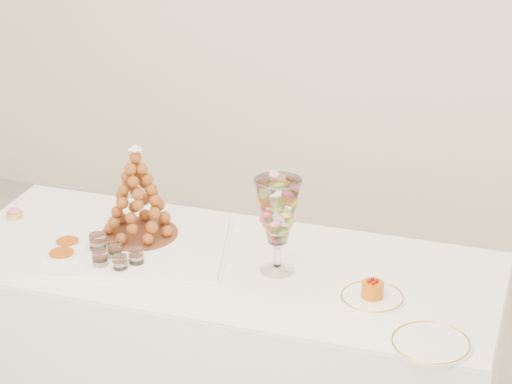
% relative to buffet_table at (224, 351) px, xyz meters
% --- Properties ---
extents(buffet_table, '(1.92, 0.79, 0.72)m').
position_rel_buffet_table_xyz_m(buffet_table, '(0.00, 0.00, 0.00)').
color(buffet_table, white).
rests_on(buffet_table, ground).
extents(lace_tray, '(0.74, 0.63, 0.02)m').
position_rel_buffet_table_xyz_m(lace_tray, '(-0.33, -0.00, 0.37)').
color(lace_tray, white).
rests_on(lace_tray, buffet_table).
extents(macaron_vase, '(0.15, 0.15, 0.34)m').
position_rel_buffet_table_xyz_m(macaron_vase, '(0.20, 0.00, 0.58)').
color(macaron_vase, white).
rests_on(macaron_vase, buffet_table).
extents(cake_plate, '(0.21, 0.21, 0.01)m').
position_rel_buffet_table_xyz_m(cake_plate, '(0.54, -0.08, 0.37)').
color(cake_plate, white).
rests_on(cake_plate, buffet_table).
extents(spare_plate, '(0.24, 0.24, 0.01)m').
position_rel_buffet_table_xyz_m(spare_plate, '(0.77, -0.29, 0.37)').
color(spare_plate, white).
rests_on(spare_plate, buffet_table).
extents(pink_tart, '(0.06, 0.06, 0.04)m').
position_rel_buffet_table_xyz_m(pink_tart, '(-0.87, 0.08, 0.38)').
color(pink_tart, tan).
rests_on(pink_tart, buffet_table).
extents(verrine_a, '(0.06, 0.06, 0.08)m').
position_rel_buffet_table_xyz_m(verrine_a, '(-0.43, -0.09, 0.40)').
color(verrine_a, white).
rests_on(verrine_a, buffet_table).
extents(verrine_b, '(0.06, 0.06, 0.07)m').
position_rel_buffet_table_xyz_m(verrine_b, '(-0.35, -0.12, 0.40)').
color(verrine_b, white).
rests_on(verrine_b, buffet_table).
extents(verrine_c, '(0.07, 0.07, 0.07)m').
position_rel_buffet_table_xyz_m(verrine_c, '(-0.26, -0.14, 0.40)').
color(verrine_c, white).
rests_on(verrine_c, buffet_table).
extents(verrine_d, '(0.07, 0.07, 0.07)m').
position_rel_buffet_table_xyz_m(verrine_d, '(-0.37, -0.19, 0.40)').
color(verrine_d, white).
rests_on(verrine_d, buffet_table).
extents(verrine_e, '(0.06, 0.06, 0.07)m').
position_rel_buffet_table_xyz_m(verrine_e, '(-0.30, -0.19, 0.40)').
color(verrine_e, white).
rests_on(verrine_e, buffet_table).
extents(ramekin_back, '(0.09, 0.09, 0.03)m').
position_rel_buffet_table_xyz_m(ramekin_back, '(-0.55, -0.09, 0.38)').
color(ramekin_back, white).
rests_on(ramekin_back, buffet_table).
extents(ramekin_front, '(0.10, 0.10, 0.03)m').
position_rel_buffet_table_xyz_m(ramekin_front, '(-0.53, -0.18, 0.38)').
color(ramekin_front, white).
rests_on(ramekin_front, buffet_table).
extents(croquembouche, '(0.28, 0.28, 0.34)m').
position_rel_buffet_table_xyz_m(croquembouche, '(-0.34, 0.06, 0.55)').
color(croquembouche, brown).
rests_on(croquembouche, lace_tray).
extents(mousse_cake, '(0.07, 0.07, 0.06)m').
position_rel_buffet_table_xyz_m(mousse_cake, '(0.54, -0.08, 0.40)').
color(mousse_cake, '#C75909').
rests_on(mousse_cake, cake_plate).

